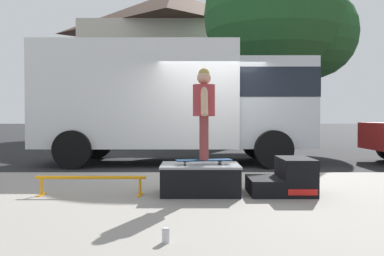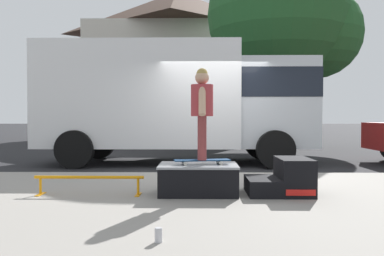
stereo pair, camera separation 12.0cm
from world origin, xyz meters
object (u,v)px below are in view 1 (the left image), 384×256
kicker_ramp (286,179)px  soda_can (166,235)px  grind_rail (91,181)px  box_truck (176,98)px  skater_kid (204,106)px  skate_box (200,178)px  street_tree_main (282,20)px  skateboard (204,160)px

kicker_ramp → soda_can: size_ratio=7.00×
grind_rail → box_truck: 5.33m
kicker_ramp → grind_rail: bearing=-177.9°
skater_kid → soda_can: size_ratio=10.14×
skate_box → skater_kid: 1.02m
street_tree_main → skater_kid: bearing=-108.0°
box_truck → street_tree_main: (3.88, 5.20, 3.26)m
skateboard → soda_can: (-0.39, -2.24, -0.41)m
kicker_ramp → soda_can: kicker_ramp is taller
skater_kid → street_tree_main: street_tree_main is taller
skater_kid → street_tree_main: size_ratio=0.16×
skateboard → box_truck: 5.12m
skate_box → skateboard: bearing=-18.7°
grind_rail → soda_can: (1.18, -2.15, -0.14)m
skate_box → soda_can: size_ratio=8.72×
skate_box → street_tree_main: size_ratio=0.14×
soda_can → skateboard: bearing=80.0°
skate_box → grind_rail: bearing=-176.2°
skateboard → box_truck: size_ratio=0.12×
soda_can → skater_kid: bearing=80.0°
kicker_ramp → skater_kid: skater_kid is taller
skateboard → soda_can: bearing=-100.0°
kicker_ramp → skater_kid: bearing=-179.1°
soda_can → skate_box: bearing=81.4°
skate_box → grind_rail: skate_box is taller
skate_box → street_tree_main: (3.35, 10.15, 4.62)m
skate_box → grind_rail: size_ratio=0.72×
box_truck → street_tree_main: 7.26m
soda_can → box_truck: (-0.19, 7.20, 1.52)m
soda_can → grind_rail: bearing=118.7°
grind_rail → soda_can: bearing=-61.3°
kicker_ramp → grind_rail: kicker_ramp is taller
grind_rail → street_tree_main: (4.87, 10.25, 4.64)m
soda_can → street_tree_main: size_ratio=0.02×
skate_box → kicker_ramp: size_ratio=1.25×
soda_can → box_truck: box_truck is taller
skateboard → skater_kid: 0.76m
box_truck → street_tree_main: bearing=53.2°
grind_rail → skate_box: bearing=3.8°
grind_rail → street_tree_main: size_ratio=0.20×
grind_rail → kicker_ramp: bearing=2.1°
kicker_ramp → soda_can: 2.74m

